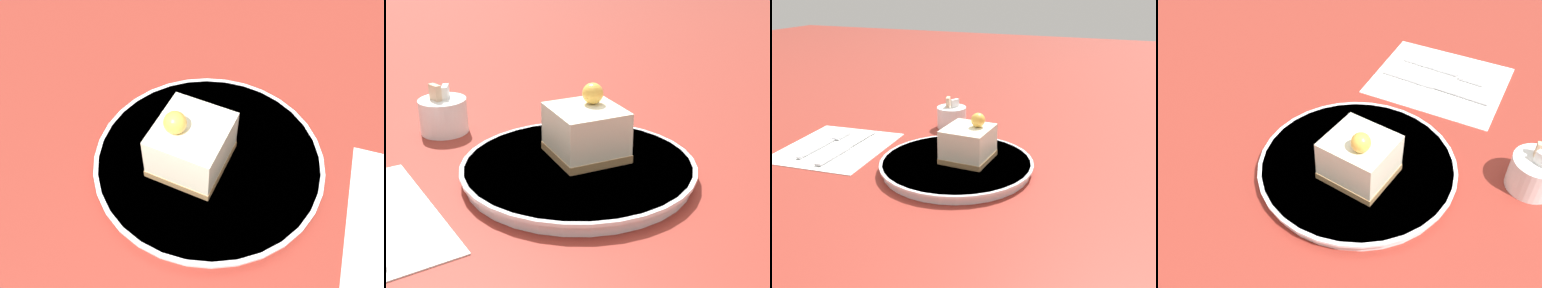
% 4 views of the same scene
% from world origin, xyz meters
% --- Properties ---
extents(ground_plane, '(4.00, 4.00, 0.00)m').
position_xyz_m(ground_plane, '(0.00, 0.00, 0.00)').
color(ground_plane, maroon).
extents(plate, '(0.27, 0.27, 0.02)m').
position_xyz_m(plate, '(0.03, 0.02, 0.01)').
color(plate, white).
rests_on(plate, ground_plane).
extents(cake_slice, '(0.08, 0.09, 0.09)m').
position_xyz_m(cake_slice, '(0.05, 0.04, 0.05)').
color(cake_slice, '#9E7547').
rests_on(cake_slice, plate).
extents(sugar_bowl, '(0.07, 0.07, 0.07)m').
position_xyz_m(sugar_bowl, '(-0.07, 0.23, 0.03)').
color(sugar_bowl, white).
rests_on(sugar_bowl, ground_plane).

